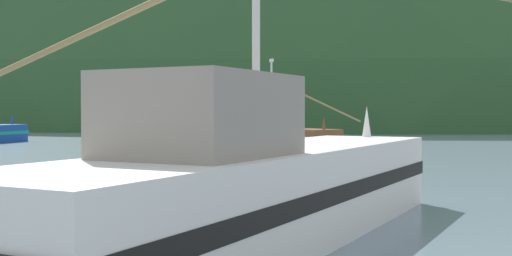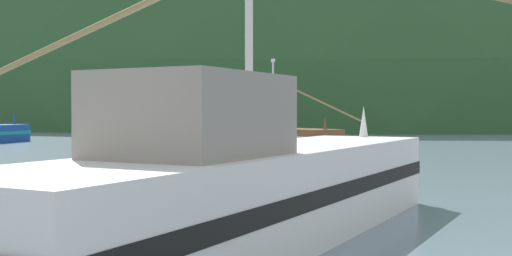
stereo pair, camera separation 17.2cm
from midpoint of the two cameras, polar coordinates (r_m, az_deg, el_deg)
hill_far_center at (r=178.72m, az=19.71°, el=0.79°), size 209.28×167.42×81.05m
hill_mid_left at (r=138.19m, az=3.97°, el=0.68°), size 205.25×164.20×101.36m
hill_far_left at (r=250.11m, az=9.74°, el=1.05°), size 218.77×175.02×68.41m
fishing_boat_white at (r=9.82m, az=0.05°, el=-5.32°), size 18.03×11.07×7.03m
fishing_boat_brown at (r=38.45m, az=0.90°, el=-0.41°), size 10.96×11.67×5.19m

